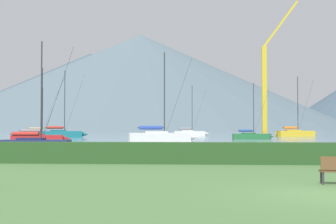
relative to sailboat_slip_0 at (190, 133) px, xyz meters
The scene contains 14 objects.
ground_plane 87.84m from the sailboat_slip_0, 86.37° to the right, with size 1000.00×1000.00×0.00m, color #517A42.
harbor_water 49.66m from the sailboat_slip_0, 83.58° to the left, with size 320.00×246.00×0.00m, color gray.
hedge_line 76.86m from the sailboat_slip_0, 85.86° to the right, with size 80.00×1.20×1.13m, color #284C23.
sailboat_slip_0 is the anchor object (origin of this frame).
sailboat_slip_1 29.53m from the sailboat_slip_0, 142.38° to the right, with size 9.06×4.55×12.40m.
sailboat_slip_2 29.08m from the sailboat_slip_0, 69.29° to the right, with size 6.64×2.42×9.06m.
sailboat_slip_3 22.46m from the sailboat_slip_0, 10.82° to the right, with size 8.92×4.38×12.54m.
sailboat_slip_4 33.09m from the sailboat_slip_0, behind, with size 8.14×3.40×10.64m.
sailboat_slip_6 49.13m from the sailboat_slip_0, 111.30° to the right, with size 7.21×3.57×9.27m.
sailboat_slip_7 64.94m from the sailboat_slip_0, 100.23° to the right, with size 6.62×2.30×9.08m.
sailboat_slip_8 43.21m from the sailboat_slip_0, 93.95° to the right, with size 9.05×4.30×11.50m.
dock_crane 24.97m from the sailboat_slip_0, 54.99° to the right, with size 7.02×2.00×24.30m.
distant_hill_west_ridge 208.88m from the sailboat_slip_0, 100.33° to the left, with size 273.48×273.48×64.11m, color slate.
distant_hill_far_shoulder 326.29m from the sailboat_slip_0, 107.33° to the left, with size 291.47×291.47×69.30m, color #425666.
Camera 1 is at (-3.67, -13.30, 1.93)m, focal length 48.93 mm.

